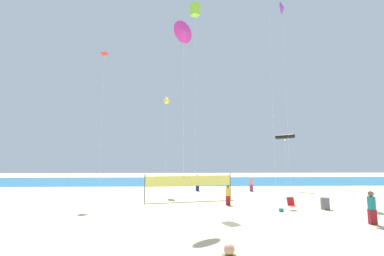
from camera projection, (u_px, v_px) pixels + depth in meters
The scene contains 16 objects.
ground_plane at pixel (229, 221), 15.90m from camera, with size 120.00×120.00×0.00m, color beige.
ocean_band at pixel (197, 181), 47.06m from camera, with size 120.00×20.00×0.01m, color #1E6B99.
beachgoer_teal_shirt at pixel (372, 207), 15.25m from camera, with size 0.42×0.42×1.84m.
beachgoer_navy_shirt at pixel (197, 182), 31.83m from camera, with size 0.42×0.42×1.83m.
beachgoer_coral_shirt at pixel (251, 184), 31.28m from camera, with size 0.38×0.38×1.64m.
beachgoer_mustard_shirt at pixel (228, 194), 21.72m from camera, with size 0.37×0.37×1.63m.
folding_beach_chair at pixel (291, 203), 19.58m from camera, with size 0.52×0.65×0.89m.
trash_barrel at pixel (325, 204), 19.80m from camera, with size 0.63×0.63×0.84m, color #595960.
volleyball_net at pixel (189, 182), 24.31m from camera, with size 7.80×1.87×2.40m.
beach_handbag at pixel (281, 210), 18.86m from camera, with size 0.30×0.15×0.24m, color #19727A.
kite_lime_box at pixel (195, 10), 27.16m from camera, with size 1.03×1.03×19.21m.
kite_black_tube at pixel (285, 137), 34.12m from camera, with size 1.95×2.19×6.79m.
kite_magenta_delta at pixel (184, 31), 20.04m from camera, with size 1.51×1.26×13.92m.
kite_violet_delta at pixel (283, 8), 31.86m from camera, with size 1.06×1.26×22.08m.
kite_yellow_inflatable at pixel (166, 101), 31.06m from camera, with size 1.03×2.02×10.84m.
kite_red_diamond at pixel (104, 55), 26.79m from camera, with size 0.86×0.86×14.28m.
Camera 1 is at (-2.79, -16.34, 3.58)m, focal length 25.34 mm.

